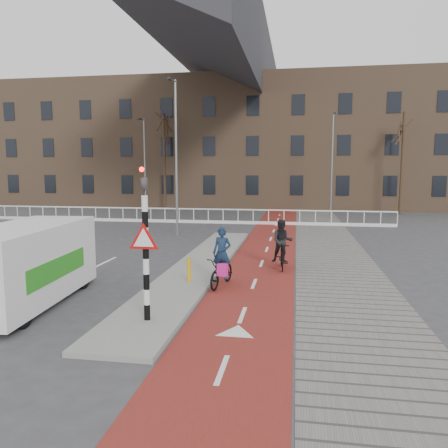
# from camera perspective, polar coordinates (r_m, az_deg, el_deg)

# --- Properties ---
(ground) EXTENTS (120.00, 120.00, 0.00)m
(ground) POSITION_cam_1_polar(r_m,az_deg,el_deg) (12.20, -4.11, -9.92)
(ground) COLOR #38383A
(ground) RESTS_ON ground
(bike_lane) EXTENTS (2.50, 60.00, 0.01)m
(bike_lane) POSITION_cam_1_polar(r_m,az_deg,el_deg) (21.67, 5.97, -2.37)
(bike_lane) COLOR maroon
(bike_lane) RESTS_ON ground
(sidewalk) EXTENTS (3.00, 60.00, 0.01)m
(sidewalk) POSITION_cam_1_polar(r_m,az_deg,el_deg) (21.69, 13.38, -2.52)
(sidewalk) COLOR slate
(sidewalk) RESTS_ON ground
(curb_island) EXTENTS (1.80, 16.00, 0.12)m
(curb_island) POSITION_cam_1_polar(r_m,az_deg,el_deg) (16.11, -3.22, -5.47)
(curb_island) COLOR gray
(curb_island) RESTS_ON ground
(traffic_signal) EXTENTS (0.80, 0.80, 3.68)m
(traffic_signal) POSITION_cam_1_polar(r_m,az_deg,el_deg) (10.03, -10.26, -2.09)
(traffic_signal) COLOR black
(traffic_signal) RESTS_ON curb_island
(bollard) EXTENTS (0.12, 0.12, 0.75)m
(bollard) POSITION_cam_1_polar(r_m,az_deg,el_deg) (13.59, -4.59, -5.99)
(bollard) COLOR #DC9E0C
(bollard) RESTS_ON curb_island
(cyclist_near) EXTENTS (0.93, 1.82, 1.83)m
(cyclist_near) POSITION_cam_1_polar(r_m,az_deg,el_deg) (13.42, -0.27, -5.58)
(cyclist_near) COLOR black
(cyclist_near) RESTS_ON bike_lane
(cyclist_far) EXTENTS (0.79, 1.66, 1.78)m
(cyclist_far) POSITION_cam_1_polar(r_m,az_deg,el_deg) (15.82, 7.60, -3.21)
(cyclist_far) COLOR black
(cyclist_far) RESTS_ON bike_lane
(van) EXTENTS (2.33, 5.05, 2.11)m
(van) POSITION_cam_1_polar(r_m,az_deg,el_deg) (12.69, -24.73, -4.72)
(van) COLOR silver
(van) RESTS_ON ground
(railing) EXTENTS (28.00, 0.10, 0.99)m
(railing) POSITION_cam_1_polar(r_m,az_deg,el_deg) (29.56, -5.86, 0.77)
(railing) COLOR silver
(railing) RESTS_ON ground
(townhouse_row) EXTENTS (46.00, 10.00, 15.90)m
(townhouse_row) POSITION_cam_1_polar(r_m,az_deg,el_deg) (43.92, 1.88, 12.69)
(townhouse_row) COLOR #7F6047
(townhouse_row) RESTS_ON ground
(tree_mid) EXTENTS (0.23, 0.23, 8.41)m
(tree_mid) POSITION_cam_1_polar(r_m,az_deg,el_deg) (38.85, -7.78, 8.02)
(tree_mid) COLOR #302215
(tree_mid) RESTS_ON ground
(tree_right) EXTENTS (0.23, 0.23, 7.96)m
(tree_right) POSITION_cam_1_polar(r_m,az_deg,el_deg) (36.94, 22.24, 7.26)
(tree_right) COLOR #302215
(tree_right) RESTS_ON ground
(streetlight_near) EXTENTS (0.12, 0.12, 8.22)m
(streetlight_near) POSITION_cam_1_polar(r_m,az_deg,el_deg) (23.65, -6.25, 8.40)
(streetlight_near) COLOR slate
(streetlight_near) RESTS_ON ground
(streetlight_left) EXTENTS (0.12, 0.12, 7.63)m
(streetlight_left) POSITION_cam_1_polar(r_m,az_deg,el_deg) (36.28, -10.30, 7.42)
(streetlight_left) COLOR slate
(streetlight_left) RESTS_ON ground
(streetlight_right) EXTENTS (0.12, 0.12, 7.74)m
(streetlight_right) POSITION_cam_1_polar(r_m,az_deg,el_deg) (33.74, 13.92, 7.44)
(streetlight_right) COLOR slate
(streetlight_right) RESTS_ON ground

